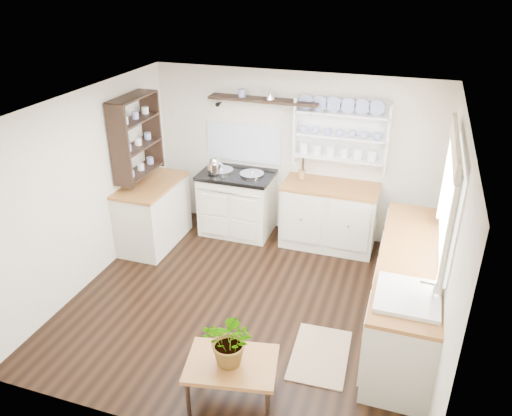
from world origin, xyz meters
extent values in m
cube|color=black|center=(0.00, 0.00, 0.00)|extent=(4.00, 3.80, 0.01)
cube|color=beige|center=(0.00, 1.90, 1.15)|extent=(4.00, 0.02, 2.30)
cube|color=beige|center=(2.00, 0.00, 1.15)|extent=(0.02, 3.80, 2.30)
cube|color=beige|center=(-2.00, 0.00, 1.15)|extent=(0.02, 3.80, 2.30)
cube|color=white|center=(0.00, 0.00, 2.30)|extent=(4.00, 3.80, 0.01)
cube|color=white|center=(1.96, 0.15, 1.50)|extent=(0.04, 1.40, 1.00)
cube|color=white|center=(1.94, 0.15, 1.50)|extent=(0.02, 1.50, 1.10)
cube|color=beige|center=(1.92, 0.15, 2.08)|extent=(0.04, 1.55, 0.18)
cube|color=#ECE5CC|center=(-0.72, 1.57, 0.43)|extent=(0.98, 0.64, 0.86)
cube|color=black|center=(-0.72, 1.57, 0.89)|extent=(1.02, 0.68, 0.05)
cylinder|color=silver|center=(-0.95, 1.57, 0.93)|extent=(0.33, 0.33, 0.03)
cylinder|color=silver|center=(-0.50, 1.57, 0.93)|extent=(0.33, 0.33, 0.03)
cylinder|color=silver|center=(-0.72, 1.21, 0.77)|extent=(0.88, 0.02, 0.02)
cube|color=beige|center=(0.60, 1.60, 0.44)|extent=(1.25, 0.60, 0.88)
cube|color=brown|center=(0.60, 1.60, 0.88)|extent=(1.27, 0.63, 0.04)
cube|color=beige|center=(1.70, 0.10, 0.44)|extent=(0.60, 2.40, 0.88)
cube|color=brown|center=(1.70, 0.10, 0.88)|extent=(0.62, 2.43, 0.04)
cube|color=white|center=(1.70, -0.65, 0.80)|extent=(0.55, 0.60, 0.28)
cylinder|color=silver|center=(1.90, -0.65, 1.00)|extent=(0.02, 0.02, 0.22)
cube|color=beige|center=(-1.70, 0.90, 0.44)|extent=(0.60, 1.10, 0.88)
cube|color=brown|center=(-1.70, 0.90, 0.88)|extent=(0.62, 1.13, 0.04)
cube|color=white|center=(0.65, 1.88, 1.55)|extent=(1.20, 0.03, 0.90)
cube|color=white|center=(0.65, 1.79, 1.55)|extent=(1.20, 0.22, 0.02)
cylinder|color=navy|center=(0.65, 1.80, 1.82)|extent=(0.20, 0.02, 0.20)
cube|color=black|center=(-0.40, 1.77, 1.92)|extent=(1.50, 0.24, 0.04)
cone|color=black|center=(-1.05, 1.84, 1.81)|extent=(0.06, 0.20, 0.06)
cone|color=black|center=(0.25, 1.84, 1.81)|extent=(0.06, 0.20, 0.06)
cube|color=black|center=(-1.84, 0.90, 1.55)|extent=(0.28, 0.80, 1.05)
cylinder|color=olive|center=(0.18, 1.68, 0.97)|extent=(0.10, 0.10, 0.12)
cube|color=brown|center=(0.33, -1.40, 0.41)|extent=(0.88, 0.70, 0.04)
cylinder|color=black|center=(0.03, -1.69, 0.19)|extent=(0.04, 0.04, 0.39)
cylinder|color=black|center=(-0.05, -1.24, 0.19)|extent=(0.04, 0.04, 0.39)
cylinder|color=black|center=(0.71, -1.56, 0.19)|extent=(0.04, 0.04, 0.39)
cylinder|color=black|center=(0.62, -1.11, 0.19)|extent=(0.04, 0.04, 0.39)
imported|color=#3F7233|center=(0.33, -1.40, 0.67)|extent=(0.47, 0.41, 0.49)
cube|color=#977258|center=(0.96, -0.61, 0.01)|extent=(0.59, 0.87, 0.02)
camera|label=1|loc=(1.56, -4.46, 3.53)|focal=35.00mm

